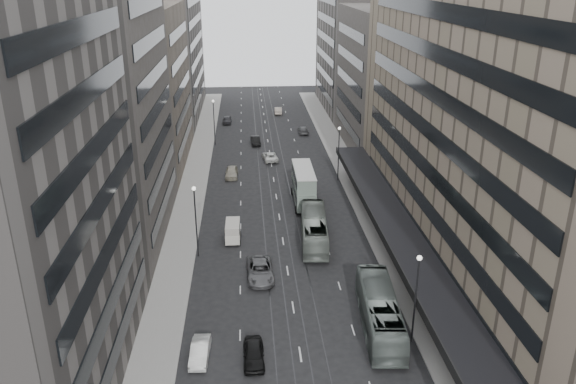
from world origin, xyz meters
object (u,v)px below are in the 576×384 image
object	(u,v)px
panel_van	(233,231)
sedan_1	(200,351)
bus_far	(314,229)
double_decker	(304,185)
sedan_0	(254,354)
sedan_2	(260,271)
bus_near	(380,311)
vw_microbus	(393,337)

from	to	relation	value
panel_van	sedan_1	bearing A→B (deg)	-95.36
bus_far	sedan_1	distance (m)	23.73
double_decker	sedan_0	bearing A→B (deg)	-102.42
double_decker	sedan_2	xyz separation A→B (m)	(-6.49, -19.52, -1.87)
sedan_1	sedan_2	size ratio (longest dim) A/B	0.70
panel_van	sedan_2	size ratio (longest dim) A/B	0.63
double_decker	sedan_1	bearing A→B (deg)	-109.85
panel_van	sedan_0	bearing A→B (deg)	-83.87
double_decker	sedan_0	size ratio (longest dim) A/B	2.14
double_decker	sedan_1	size ratio (longest dim) A/B	2.21
bus_near	bus_far	distance (m)	17.86
double_decker	sedan_0	xyz separation A→B (m)	(-7.43, -32.90, -1.96)
sedan_0	vw_microbus	bearing A→B (deg)	2.34
panel_van	sedan_0	world-z (taller)	panel_van
vw_microbus	panel_van	size ratio (longest dim) A/B	1.19
double_decker	bus_near	bearing A→B (deg)	-82.32
sedan_0	sedan_2	bearing A→B (deg)	85.42
double_decker	sedan_0	distance (m)	33.78
bus_far	sedan_2	size ratio (longest dim) A/B	2.04
bus_near	panel_van	bearing A→B (deg)	-49.68
sedan_1	sedan_2	world-z (taller)	sedan_2
sedan_1	sedan_2	distance (m)	13.74
double_decker	sedan_1	distance (m)	34.34
vw_microbus	sedan_0	size ratio (longest dim) A/B	1.04
double_decker	sedan_1	world-z (taller)	double_decker
bus_near	sedan_1	world-z (taller)	bus_near
vw_microbus	sedan_1	distance (m)	15.99
bus_near	sedan_2	size ratio (longest dim) A/B	2.11
sedan_2	bus_far	bearing A→B (deg)	48.65
panel_van	sedan_0	xyz separation A→B (m)	(2.00, -22.19, -0.55)
bus_near	bus_far	xyz separation A→B (m)	(-3.72, 17.47, -0.05)
double_decker	vw_microbus	world-z (taller)	double_decker
sedan_0	sedan_1	distance (m)	4.44
bus_near	sedan_2	distance (m)	14.09
vw_microbus	sedan_1	world-z (taller)	vw_microbus
bus_far	sedan_2	world-z (taller)	bus_far
vw_microbus	bus_near	bearing A→B (deg)	101.19
panel_van	sedan_0	distance (m)	22.28
bus_far	sedan_1	bearing A→B (deg)	64.67
bus_far	vw_microbus	distance (m)	21.06
panel_van	sedan_2	bearing A→B (deg)	-70.57
bus_near	double_decker	xyz separation A→B (m)	(-3.77, 29.13, 0.96)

